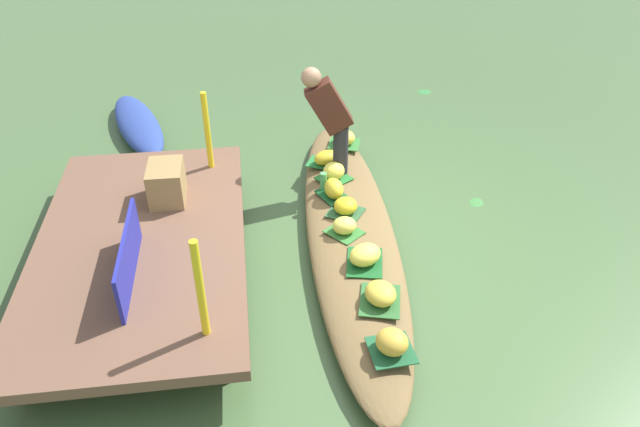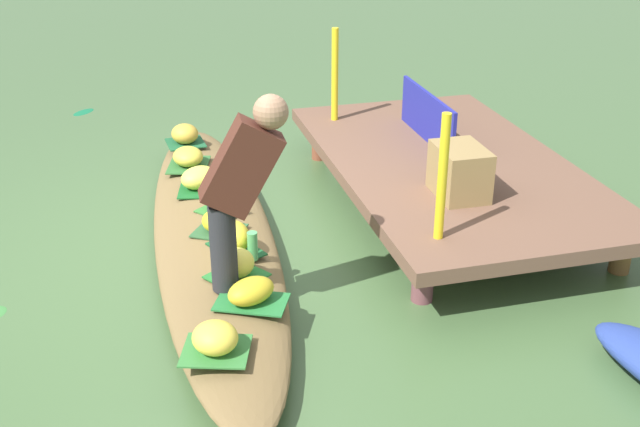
{
  "view_description": "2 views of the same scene",
  "coord_description": "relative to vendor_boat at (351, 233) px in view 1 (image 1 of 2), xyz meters",
  "views": [
    {
      "loc": [
        -4.63,
        0.91,
        3.58
      ],
      "look_at": [
        0.11,
        0.28,
        0.29
      ],
      "focal_mm": 34.18,
      "sensor_mm": 36.0,
      "label": 1
    },
    {
      "loc": [
        5.04,
        -0.55,
        2.67
      ],
      "look_at": [
        0.4,
        0.69,
        0.37
      ],
      "focal_mm": 44.06,
      "sensor_mm": 36.0,
      "label": 2
    }
  ],
  "objects": [
    {
      "name": "canal_water",
      "position": [
        0.0,
        0.0,
        -0.11
      ],
      "size": [
        40.0,
        40.0,
        0.0
      ],
      "primitive_type": "plane",
      "color": "#446439",
      "rests_on": "ground"
    },
    {
      "name": "dock_platform",
      "position": [
        -0.23,
        1.91,
        0.23
      ],
      "size": [
        3.2,
        1.8,
        0.39
      ],
      "color": "brown",
      "rests_on": "ground"
    },
    {
      "name": "vendor_boat",
      "position": [
        0.0,
        0.0,
        0.0
      ],
      "size": [
        4.46,
        1.06,
        0.22
      ],
      "primitive_type": "ellipsoid",
      "rotation": [
        0.0,
        0.0,
        -0.05
      ],
      "color": "brown",
      "rests_on": "ground"
    },
    {
      "name": "moored_boat",
      "position": [
        2.65,
        2.29,
        0.01
      ],
      "size": [
        1.93,
        1.04,
        0.24
      ],
      "primitive_type": "ellipsoid",
      "rotation": [
        0.0,
        0.0,
        0.31
      ],
      "color": "#2A4190",
      "rests_on": "ground"
    },
    {
      "name": "leaf_mat_0",
      "position": [
        -0.6,
        -0.02,
        0.12
      ],
      "size": [
        0.47,
        0.39,
        0.01
      ],
      "primitive_type": "cube",
      "rotation": [
        0.0,
        0.0,
        2.93
      ],
      "color": "#195C25",
      "rests_on": "vendor_boat"
    },
    {
      "name": "banana_bunch_0",
      "position": [
        -0.6,
        -0.02,
        0.2
      ],
      "size": [
        0.36,
        0.38,
        0.17
      ],
      "primitive_type": "ellipsoid",
      "rotation": [
        0.0,
        0.0,
        5.28
      ],
      "color": "#F2E44F",
      "rests_on": "vendor_boat"
    },
    {
      "name": "leaf_mat_1",
      "position": [
        -1.09,
        -0.05,
        0.12
      ],
      "size": [
        0.47,
        0.41,
        0.01
      ],
      "primitive_type": "cube",
      "rotation": [
        0.0,
        0.0,
        2.89
      ],
      "color": "#2E652F",
      "rests_on": "vendor_boat"
    },
    {
      "name": "banana_bunch_1",
      "position": [
        -1.09,
        -0.05,
        0.19
      ],
      "size": [
        0.31,
        0.27,
        0.15
      ],
      "primitive_type": "ellipsoid",
      "rotation": [
        0.0,
        0.0,
        0.09
      ],
      "color": "gold",
      "rests_on": "vendor_boat"
    },
    {
      "name": "leaf_mat_2",
      "position": [
        0.83,
        0.04,
        0.12
      ],
      "size": [
        0.43,
        0.43,
        0.01
      ],
      "primitive_type": "cube",
      "rotation": [
        0.0,
        0.0,
        2.16
      ],
      "color": "#267430",
      "rests_on": "vendor_boat"
    },
    {
      "name": "banana_bunch_2",
      "position": [
        0.83,
        0.04,
        0.21
      ],
      "size": [
        0.32,
        0.32,
        0.18
      ],
      "primitive_type": "ellipsoid",
      "rotation": [
        0.0,
        0.0,
        0.86
      ],
      "color": "#F9E74F",
      "rests_on": "vendor_boat"
    },
    {
      "name": "leaf_mat_3",
      "position": [
        0.48,
        0.09,
        0.12
      ],
      "size": [
        0.45,
        0.38,
        0.01
      ],
      "primitive_type": "cube",
      "rotation": [
        0.0,
        0.0,
        0.42
      ],
      "color": "#195529",
      "rests_on": "vendor_boat"
    },
    {
      "name": "banana_bunch_3",
      "position": [
        0.48,
        0.09,
        0.21
      ],
      "size": [
        0.3,
        0.21,
        0.19
      ],
      "primitive_type": "ellipsoid",
      "rotation": [
        0.0,
        0.0,
        3.25
      ],
      "color": "yellow",
      "rests_on": "vendor_boat"
    },
    {
      "name": "leaf_mat_4",
      "position": [
        -1.62,
        -0.02,
        0.12
      ],
      "size": [
        0.35,
        0.35,
        0.01
      ],
      "primitive_type": "cube",
      "rotation": [
        0.0,
        0.0,
        0.08
      ],
      "color": "#1D5932",
      "rests_on": "vendor_boat"
    },
    {
      "name": "banana_bunch_4",
      "position": [
        -1.62,
        -0.02,
        0.2
      ],
      "size": [
        0.33,
        0.33,
        0.18
      ],
      "primitive_type": "ellipsoid",
      "rotation": [
        0.0,
        0.0,
        2.1
      ],
      "color": "gold",
      "rests_on": "vendor_boat"
    },
    {
      "name": "leaf_mat_5",
      "position": [
        1.59,
        -0.2,
        0.12
      ],
      "size": [
        0.4,
        0.43,
        0.01
      ],
      "primitive_type": "cube",
      "rotation": [
        0.0,
        0.0,
        1.26
      ],
      "color": "#347936",
      "rests_on": "vendor_boat"
    },
    {
      "name": "banana_bunch_5",
      "position": [
        1.59,
        -0.2,
        0.2
      ],
      "size": [
        0.34,
        0.34,
        0.17
      ],
      "primitive_type": "ellipsoid",
      "rotation": [
        0.0,
        0.0,
        3.72
      ],
      "color": "yellow",
      "rests_on": "vendor_boat"
    },
    {
      "name": "leaf_mat_6",
      "position": [
        -0.13,
        0.09,
        0.12
      ],
      "size": [
        0.41,
        0.4,
        0.01
      ],
      "primitive_type": "cube",
      "rotation": [
        0.0,
        0.0,
        0.68
      ],
      "color": "#347631",
      "rests_on": "vendor_boat"
    },
    {
      "name": "banana_bunch_6",
      "position": [
        -0.13,
        0.09,
        0.19
      ],
      "size": [
        0.23,
        0.25,
        0.15
      ],
      "primitive_type": "ellipsoid",
      "rotation": [
        0.0,
        0.0,
        4.84
      ],
      "color": "#F0E355",
      "rests_on": "vendor_boat"
    },
    {
      "name": "leaf_mat_7",
      "position": [
        1.16,
        0.07,
        0.12
      ],
      "size": [
        0.41,
        0.49,
        0.01
      ],
      "primitive_type": "cube",
      "rotation": [
        0.0,
        0.0,
        1.14
      ],
      "color": "#267536",
      "rests_on": "vendor_boat"
    },
    {
      "name": "banana_bunch_7",
      "position": [
        1.16,
        0.07,
        0.19
      ],
      "size": [
        0.31,
        0.35,
        0.15
      ],
      "primitive_type": "ellipsoid",
      "rotation": [
        0.0,
        0.0,
        2.01
      ],
      "color": "gold",
      "rests_on": "vendor_boat"
    },
    {
      "name": "leaf_mat_8",
      "position": [
        0.18,
        0.02,
        0.12
      ],
      "size": [
        0.42,
        0.43,
        0.01
      ],
      "primitive_type": "cube",
      "rotation": [
        0.0,
        0.0,
        1.0
      ],
      "color": "#2D5B33",
      "rests_on": "vendor_boat"
    },
    {
      "name": "banana_bunch_8",
      "position": [
        0.18,
        0.02,
        0.19
      ],
      "size": [
        0.31,
        0.31,
        0.16
      ],
      "primitive_type": "ellipsoid",
      "rotation": [
        0.0,
        0.0,
        3.68
      ],
      "color": "yellow",
      "rests_on": "vendor_boat"
    },
    {
      "name": "vendor_person",
      "position": [
        0.96,
        0.07,
        0.79
      ],
      "size": [
        0.21,
        0.53,
        1.19
      ],
      "color": "#28282D",
      "rests_on": "vendor_boat"
    },
    {
      "name": "water_bottle",
      "position": [
        0.64,
        0.18,
        0.21
      ],
      "size": [
        0.07,
        0.07,
        0.19
      ],
      "primitive_type": "cylinder",
      "color": "#52AB60",
      "rests_on": "vendor_boat"
    },
    {
      "name": "market_banner",
      "position": [
        -0.73,
        1.91,
        0.48
      ],
      "size": [
        1.09,
        0.03,
        0.4
      ],
      "primitive_type": "cube",
      "rotation": [
        0.0,
        0.0,
        -0.0
      ],
      "color": "navy",
      "rests_on": "dock_platform"
    },
    {
      "name": "railing_post_west",
      "position": [
        -1.43,
        1.31,
        0.69
      ],
      "size": [
        0.06,
        0.06,
        0.82
      ],
      "primitive_type": "cylinder",
      "color": "yellow",
      "rests_on": "dock_platform"
    },
    {
      "name": "railing_post_east",
      "position": [
        0.97,
        1.31,
        0.69
      ],
      "size": [
        0.06,
        0.06,
        0.82
      ],
      "primitive_type": "cylinder",
      "color": "yellow",
      "rests_on": "dock_platform"
    },
    {
      "name": "produce_crate",
      "position": [
        0.39,
        1.7,
        0.46
      ],
      "size": [
        0.44,
        0.33,
        0.36
      ],
      "primitive_type": "cube",
      "rotation": [
        0.0,
        0.0,
        -0.01
      ],
      "color": "olive",
      "rests_on": "dock_platform"
    },
    {
      "name": "drifting_plant_0",
      "position": [
        0.51,
        -1.45,
        -0.11
      ],
      "size": [
        0.23,
        0.23,
        0.01
      ],
      "primitive_type": "ellipsoid",
      "rotation": [
        0.0,
        0.0,
        2.54
      ],
      "color": "#3A7C39",
      "rests_on": "ground"
    },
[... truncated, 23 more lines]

